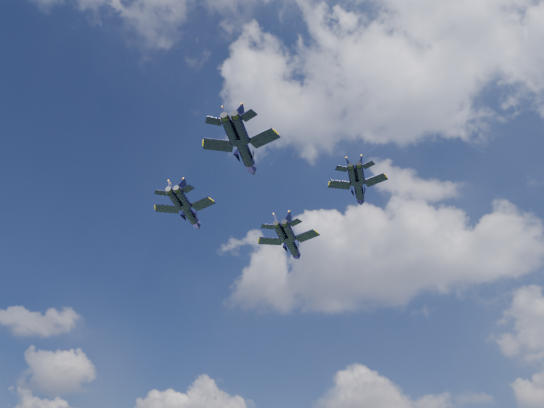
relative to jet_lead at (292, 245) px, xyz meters
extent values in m
cylinder|color=black|center=(0.07, -0.61, -0.09)|extent=(3.21, 10.43, 2.05)
cone|color=black|center=(-0.68, 5.96, -0.09)|extent=(2.26, 3.17, 1.94)
ellipsoid|color=brown|center=(-0.36, 3.13, 0.54)|extent=(1.48, 3.37, 0.93)
cube|color=black|center=(-3.75, -3.34, -0.09)|extent=(6.02, 5.11, 0.21)
cube|color=black|center=(4.41, -2.41, -0.09)|extent=(5.85, 4.26, 0.21)
cube|color=black|center=(-1.93, -9.22, -0.09)|extent=(3.22, 2.96, 0.16)
cube|color=black|center=(3.96, -8.54, -0.09)|extent=(3.17, 2.59, 0.16)
cube|color=black|center=(-0.33, -8.12, 1.51)|extent=(1.22, 3.22, 3.43)
cube|color=black|center=(2.16, -7.83, 1.51)|extent=(1.54, 3.38, 3.43)
cylinder|color=black|center=(-14.71, -20.74, -0.20)|extent=(3.27, 9.47, 1.86)
cone|color=black|center=(-15.63, -14.83, -0.20)|extent=(2.15, 2.92, 1.76)
ellipsoid|color=brown|center=(-15.24, -17.38, 0.37)|extent=(1.46, 3.07, 0.85)
cube|color=black|center=(-18.06, -23.36, -0.20)|extent=(5.45, 4.74, 0.19)
cube|color=black|center=(-10.72, -22.21, -0.20)|extent=(5.24, 3.69, 0.19)
cube|color=black|center=(-16.20, -28.61, -0.20)|extent=(2.91, 2.73, 0.14)
cube|color=black|center=(-10.89, -27.78, -0.20)|extent=(2.85, 2.28, 0.14)
cube|color=black|center=(-14.80, -27.55, 1.25)|extent=(1.22, 2.88, 3.11)
cube|color=black|center=(-12.55, -27.20, 1.25)|extent=(1.44, 3.07, 3.11)
cylinder|color=black|center=(19.24, -14.05, 0.96)|extent=(2.97, 8.55, 1.68)
cone|color=black|center=(18.39, -8.71, 0.96)|extent=(1.95, 2.64, 1.59)
ellipsoid|color=brown|center=(18.76, -11.01, 1.48)|extent=(1.32, 2.78, 0.76)
cube|color=black|center=(16.21, -16.42, 0.96)|extent=(4.93, 4.29, 0.17)
cube|color=black|center=(22.85, -15.37, 0.96)|extent=(4.73, 3.33, 0.17)
cube|color=black|center=(17.91, -21.16, 0.96)|extent=(2.63, 2.46, 0.13)
cube|color=black|center=(22.70, -20.40, 0.96)|extent=(2.57, 2.05, 0.13)
cube|color=black|center=(19.18, -20.20, 2.27)|extent=(1.11, 2.60, 2.81)
cube|color=black|center=(21.20, -19.88, 2.27)|extent=(1.30, 2.78, 2.81)
cylinder|color=black|center=(3.47, -33.09, 0.78)|extent=(3.68, 10.28, 2.02)
cone|color=black|center=(2.37, -26.68, 0.78)|extent=(2.37, 3.19, 1.91)
ellipsoid|color=brown|center=(2.85, -29.44, 1.40)|extent=(1.62, 3.34, 0.92)
cube|color=black|center=(-0.13, -35.98, 0.78)|extent=(5.92, 5.19, 0.20)
cube|color=black|center=(7.82, -34.62, 0.78)|extent=(5.66, 3.95, 0.20)
cube|color=black|center=(1.97, -41.64, 0.78)|extent=(3.16, 2.97, 0.16)
cube|color=black|center=(7.71, -40.66, 0.78)|extent=(3.08, 2.44, 0.16)
cube|color=black|center=(3.47, -40.48, 2.35)|extent=(1.37, 3.11, 3.37)
cube|color=black|center=(5.91, -40.06, 2.35)|extent=(1.58, 3.34, 3.37)
camera|label=1|loc=(35.20, -97.48, -59.98)|focal=35.00mm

